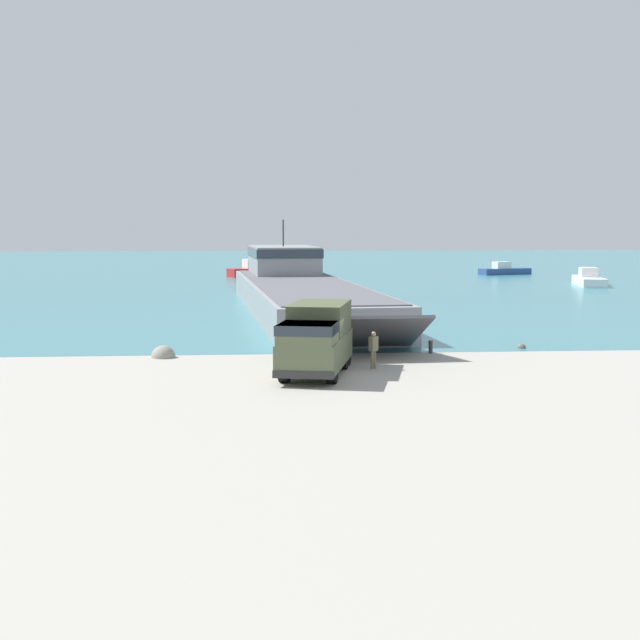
{
  "coord_description": "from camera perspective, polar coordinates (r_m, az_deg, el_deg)",
  "views": [
    {
      "loc": [
        -3.0,
        -38.19,
        6.68
      ],
      "look_at": [
        0.39,
        5.51,
        1.97
      ],
      "focal_mm": 50.0,
      "sensor_mm": 36.0,
      "label": 1
    }
  ],
  "objects": [
    {
      "name": "ground_plane",
      "position": [
        38.89,
        0.05,
        -3.75
      ],
      "size": [
        240.0,
        240.0,
        0.0
      ],
      "primitive_type": "plane",
      "color": "#9E998E"
    },
    {
      "name": "water_surface",
      "position": [
        135.8,
        -3.17,
        3.31
      ],
      "size": [
        240.0,
        180.0,
        0.01
      ],
      "primitive_type": "cube",
      "color": "teal",
      "rests_on": "ground_plane"
    },
    {
      "name": "landing_craft",
      "position": [
        70.41,
        -1.41,
        2.07
      ],
      "size": [
        10.73,
        44.94,
        7.11
      ],
      "rotation": [
        0.0,
        0.0,
        0.07
      ],
      "color": "gray",
      "rests_on": "ground_plane"
    },
    {
      "name": "military_truck",
      "position": [
        39.79,
        -0.24,
        -1.19
      ],
      "size": [
        4.04,
        7.53,
        3.11
      ],
      "rotation": [
        0.0,
        0.0,
        -1.79
      ],
      "color": "#566042",
      "rests_on": "ground_plane"
    },
    {
      "name": "soldier_on_ramp",
      "position": [
        41.28,
        3.44,
        -1.76
      ],
      "size": [
        0.48,
        0.48,
        1.76
      ],
      "rotation": [
        0.0,
        0.0,
        5.5
      ],
      "color": "#6B664C",
      "rests_on": "ground_plane"
    },
    {
      "name": "moored_boat_a",
      "position": [
        121.75,
        11.71,
        3.14
      ],
      "size": [
        7.41,
        4.2,
        1.73
      ],
      "rotation": [
        0.0,
        0.0,
        5.03
      ],
      "color": "navy",
      "rests_on": "ground_plane"
    },
    {
      "name": "moored_boat_b",
      "position": [
        114.96,
        -4.12,
        3.17
      ],
      "size": [
        7.75,
        5.45,
        2.26
      ],
      "rotation": [
        0.0,
        0.0,
        5.17
      ],
      "color": "#B22323",
      "rests_on": "ground_plane"
    },
    {
      "name": "moored_boat_c",
      "position": [
        102.49,
        16.83,
        2.5
      ],
      "size": [
        4.38,
        9.33,
        1.93
      ],
      "rotation": [
        0.0,
        0.0,
        2.93
      ],
      "color": "white",
      "rests_on": "ground_plane"
    },
    {
      "name": "mooring_bollard",
      "position": [
        46.65,
        7.1,
        -1.66
      ],
      "size": [
        0.24,
        0.24,
        0.71
      ],
      "color": "#333338",
      "rests_on": "ground_plane"
    },
    {
      "name": "shoreline_rock_a",
      "position": [
        49.53,
        12.75,
        -1.77
      ],
      "size": [
        0.51,
        0.51,
        0.51
      ],
      "primitive_type": "sphere",
      "color": "#66605B",
      "rests_on": "ground_plane"
    },
    {
      "name": "shoreline_rock_b",
      "position": [
        45.61,
        -10.0,
        -2.38
      ],
      "size": [
        1.23,
        1.23,
        1.23
      ],
      "primitive_type": "sphere",
      "color": "gray",
      "rests_on": "ground_plane"
    }
  ]
}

